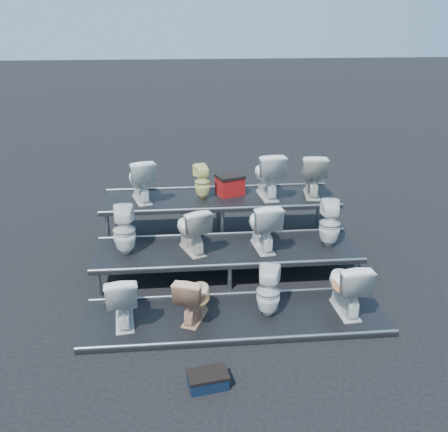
{
  "coord_description": "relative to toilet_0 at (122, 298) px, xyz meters",
  "views": [
    {
      "loc": [
        -0.69,
        -7.16,
        3.99
      ],
      "look_at": [
        -0.04,
        0.1,
        0.99
      ],
      "focal_mm": 40.0,
      "sensor_mm": 36.0,
      "label": 1
    }
  ],
  "objects": [
    {
      "name": "toilet_4",
      "position": [
        -0.06,
        1.3,
        0.41
      ],
      "size": [
        0.36,
        0.37,
        0.78
      ],
      "primitive_type": "imported",
      "rotation": [
        0.0,
        0.0,
        3.16
      ],
      "color": "white",
      "rests_on": "tier_mid"
    },
    {
      "name": "toilet_3",
      "position": [
        3.09,
        0.0,
        0.02
      ],
      "size": [
        0.5,
        0.82,
        0.81
      ],
      "primitive_type": "imported",
      "rotation": [
        0.0,
        0.0,
        3.2
      ],
      "color": "white",
      "rests_on": "tier_front"
    },
    {
      "name": "toilet_7",
      "position": [
        3.2,
        1.3,
        0.4
      ],
      "size": [
        0.39,
        0.4,
        0.76
      ],
      "primitive_type": "imported",
      "rotation": [
        0.0,
        0.0,
        2.98
      ],
      "color": "white",
      "rests_on": "tier_mid"
    },
    {
      "name": "toilet_10",
      "position": [
        2.39,
        2.6,
        0.84
      ],
      "size": [
        0.56,
        0.87,
        0.84
      ],
      "primitive_type": "imported",
      "rotation": [
        0.0,
        0.0,
        3.25
      ],
      "color": "white",
      "rests_on": "tier_back"
    },
    {
      "name": "tier_mid",
      "position": [
        1.54,
        1.3,
        -0.21
      ],
      "size": [
        4.2,
        1.2,
        0.46
      ],
      "primitive_type": "cube",
      "color": "black",
      "rests_on": "ground"
    },
    {
      "name": "toilet_1",
      "position": [
        0.97,
        0.0,
        -0.03
      ],
      "size": [
        0.62,
        0.77,
        0.69
      ],
      "primitive_type": "imported",
      "rotation": [
        0.0,
        0.0,
        2.74
      ],
      "color": "#DFA880",
      "rests_on": "tier_front"
    },
    {
      "name": "toilet_0",
      "position": [
        0.0,
        0.0,
        0.0
      ],
      "size": [
        0.5,
        0.79,
        0.76
      ],
      "primitive_type": "imported",
      "rotation": [
        0.0,
        0.0,
        3.25
      ],
      "color": "white",
      "rests_on": "tier_front"
    },
    {
      "name": "toilet_2",
      "position": [
        1.99,
        0.0,
        -0.01
      ],
      "size": [
        0.4,
        0.41,
        0.73
      ],
      "primitive_type": "imported",
      "rotation": [
        0.0,
        0.0,
        2.89
      ],
      "color": "white",
      "rests_on": "tier_front"
    },
    {
      "name": "red_crate",
      "position": [
        1.73,
        2.77,
        0.58
      ],
      "size": [
        0.54,
        0.49,
        0.32
      ],
      "primitive_type": "cube",
      "rotation": [
        0.0,
        0.0,
        0.34
      ],
      "color": "maroon",
      "rests_on": "tier_back"
    },
    {
      "name": "tier_front",
      "position": [
        1.54,
        0.0,
        -0.41
      ],
      "size": [
        4.2,
        1.2,
        0.06
      ],
      "primitive_type": "cube",
      "color": "black",
      "rests_on": "ground"
    },
    {
      "name": "toilet_6",
      "position": [
        2.11,
        1.3,
        0.42
      ],
      "size": [
        0.54,
        0.83,
        0.8
      ],
      "primitive_type": "imported",
      "rotation": [
        0.0,
        0.0,
        3.27
      ],
      "color": "white",
      "rests_on": "tier_mid"
    },
    {
      "name": "toilet_8",
      "position": [
        0.13,
        2.6,
        0.81
      ],
      "size": [
        0.63,
        0.85,
        0.78
      ],
      "primitive_type": "imported",
      "rotation": [
        0.0,
        0.0,
        3.42
      ],
      "color": "white",
      "rests_on": "tier_back"
    },
    {
      "name": "step_stool",
      "position": [
        1.07,
        -1.31,
        -0.36
      ],
      "size": [
        0.48,
        0.33,
        0.16
      ],
      "primitive_type": "cube",
      "rotation": [
        0.0,
        0.0,
        0.17
      ],
      "color": "black",
      "rests_on": "ground"
    },
    {
      "name": "toilet_11",
      "position": [
        3.22,
        2.6,
        0.82
      ],
      "size": [
        0.55,
        0.83,
        0.8
      ],
      "primitive_type": "imported",
      "rotation": [
        0.0,
        0.0,
        3.0
      ],
      "color": "beige",
      "rests_on": "tier_back"
    },
    {
      "name": "tier_back",
      "position": [
        1.54,
        2.6,
        -0.01
      ],
      "size": [
        4.2,
        1.2,
        0.86
      ],
      "primitive_type": "cube",
      "color": "black",
      "rests_on": "ground"
    },
    {
      "name": "ground",
      "position": [
        1.54,
        1.3,
        -0.44
      ],
      "size": [
        80.0,
        80.0,
        0.0
      ],
      "primitive_type": "plane",
      "color": "black",
      "rests_on": "ground"
    },
    {
      "name": "toilet_9",
      "position": [
        1.22,
        2.6,
        0.73
      ],
      "size": [
        0.36,
        0.36,
        0.62
      ],
      "primitive_type": "imported",
      "rotation": [
        0.0,
        0.0,
        3.47
      ],
      "color": "#F5F190",
      "rests_on": "tier_back"
    },
    {
      "name": "toilet_5",
      "position": [
        0.98,
        1.3,
        0.4
      ],
      "size": [
        0.66,
        0.84,
        0.75
      ],
      "primitive_type": "imported",
      "rotation": [
        0.0,
        0.0,
        3.52
      ],
      "color": "beige",
      "rests_on": "tier_mid"
    }
  ]
}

